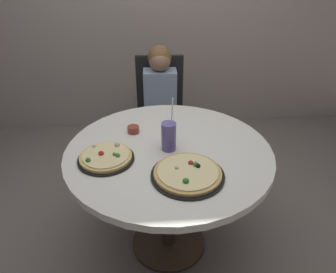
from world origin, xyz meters
name	(u,v)px	position (x,y,z in m)	size (l,w,h in m)	color
ground_plane	(169,242)	(0.00, 0.00, 0.00)	(8.00, 8.00, 0.00)	slate
dining_table	(169,165)	(0.00, 0.00, 0.64)	(1.14, 1.14, 0.75)	silver
chair_wooden	(160,107)	(0.00, 1.01, 0.53)	(0.41, 0.41, 0.95)	black
diner_child	(161,121)	(0.00, 0.83, 0.48)	(0.27, 0.42, 1.08)	#3F4766
pizza_veggie	(106,157)	(-0.33, -0.08, 0.77)	(0.30, 0.30, 0.05)	black
pizza_cheese	(188,174)	(0.07, -0.25, 0.77)	(0.36, 0.36, 0.05)	black
soda_cup	(170,136)	(0.00, 0.00, 0.83)	(0.08, 0.08, 0.31)	#6659A5
sauce_bowl	(133,129)	(-0.20, 0.20, 0.77)	(0.07, 0.07, 0.04)	brown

